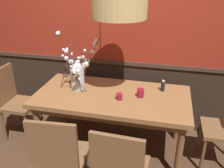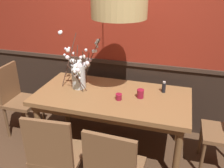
{
  "view_description": "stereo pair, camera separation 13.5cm",
  "coord_description": "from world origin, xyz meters",
  "px_view_note": "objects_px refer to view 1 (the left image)",
  "views": [
    {
      "loc": [
        0.57,
        -2.39,
        2.02
      ],
      "look_at": [
        0.0,
        0.0,
        0.87
      ],
      "focal_mm": 38.94,
      "sensor_mm": 36.0,
      "label": 1
    },
    {
      "loc": [
        0.7,
        -2.36,
        2.02
      ],
      "look_at": [
        0.0,
        0.0,
        0.87
      ],
      "focal_mm": 38.94,
      "sensor_mm": 36.0,
      "label": 2
    }
  ],
  "objects_px": {
    "dining_table": "(112,101)",
    "chair_near_side_left": "(59,154)",
    "candle_holder_nearer_edge": "(119,96)",
    "condiment_bottle": "(163,86)",
    "pendant_lamp": "(119,6)",
    "vase_with_blossoms": "(78,73)",
    "chair_far_side_right": "(140,83)",
    "candle_holder_nearer_center": "(141,93)",
    "chair_far_side_left": "(106,79)",
    "chair_head_west_end": "(14,99)"
  },
  "relations": [
    {
      "from": "chair_head_west_end",
      "to": "candle_holder_nearer_center",
      "type": "bearing_deg",
      "value": 1.46
    },
    {
      "from": "chair_far_side_left",
      "to": "candle_holder_nearer_edge",
      "type": "relative_size",
      "value": 13.14
    },
    {
      "from": "chair_near_side_left",
      "to": "condiment_bottle",
      "type": "height_order",
      "value": "chair_near_side_left"
    },
    {
      "from": "candle_holder_nearer_center",
      "to": "pendant_lamp",
      "type": "relative_size",
      "value": 0.08
    },
    {
      "from": "chair_far_side_right",
      "to": "pendant_lamp",
      "type": "height_order",
      "value": "pendant_lamp"
    },
    {
      "from": "chair_near_side_left",
      "to": "vase_with_blossoms",
      "type": "xyz_separation_m",
      "value": [
        -0.14,
        0.93,
        0.41
      ]
    },
    {
      "from": "chair_near_side_left",
      "to": "candle_holder_nearer_edge",
      "type": "height_order",
      "value": "chair_near_side_left"
    },
    {
      "from": "chair_near_side_left",
      "to": "candle_holder_nearer_edge",
      "type": "xyz_separation_m",
      "value": [
        0.4,
        0.74,
        0.26
      ]
    },
    {
      "from": "dining_table",
      "to": "chair_head_west_end",
      "type": "distance_m",
      "value": 1.29
    },
    {
      "from": "vase_with_blossoms",
      "to": "condiment_bottle",
      "type": "height_order",
      "value": "vase_with_blossoms"
    },
    {
      "from": "chair_far_side_right",
      "to": "vase_with_blossoms",
      "type": "relative_size",
      "value": 1.47
    },
    {
      "from": "chair_far_side_right",
      "to": "candle_holder_nearer_edge",
      "type": "xyz_separation_m",
      "value": [
        -0.11,
        -0.96,
        0.25
      ]
    },
    {
      "from": "chair_far_side_right",
      "to": "candle_holder_nearer_edge",
      "type": "bearing_deg",
      "value": -96.38
    },
    {
      "from": "chair_head_west_end",
      "to": "chair_far_side_left",
      "type": "height_order",
      "value": "chair_far_side_left"
    },
    {
      "from": "chair_head_west_end",
      "to": "candle_holder_nearer_center",
      "type": "height_order",
      "value": "chair_head_west_end"
    },
    {
      "from": "chair_far_side_right",
      "to": "candle_holder_nearer_center",
      "type": "height_order",
      "value": "chair_far_side_right"
    },
    {
      "from": "candle_holder_nearer_edge",
      "to": "chair_near_side_left",
      "type": "bearing_deg",
      "value": -118.09
    },
    {
      "from": "chair_far_side_right",
      "to": "chair_near_side_left",
      "type": "height_order",
      "value": "chair_far_side_right"
    },
    {
      "from": "dining_table",
      "to": "condiment_bottle",
      "type": "height_order",
      "value": "condiment_bottle"
    },
    {
      "from": "pendant_lamp",
      "to": "chair_near_side_left",
      "type": "bearing_deg",
      "value": -113.88
    },
    {
      "from": "chair_far_side_left",
      "to": "pendant_lamp",
      "type": "bearing_deg",
      "value": -66.5
    },
    {
      "from": "chair_far_side_right",
      "to": "pendant_lamp",
      "type": "bearing_deg",
      "value": -98.89
    },
    {
      "from": "chair_far_side_left",
      "to": "chair_near_side_left",
      "type": "bearing_deg",
      "value": -89.59
    },
    {
      "from": "candle_holder_nearer_edge",
      "to": "condiment_bottle",
      "type": "bearing_deg",
      "value": 35.5
    },
    {
      "from": "vase_with_blossoms",
      "to": "candle_holder_nearer_edge",
      "type": "xyz_separation_m",
      "value": [
        0.54,
        -0.18,
        -0.15
      ]
    },
    {
      "from": "chair_near_side_left",
      "to": "chair_head_west_end",
      "type": "bearing_deg",
      "value": 140.64
    },
    {
      "from": "candle_holder_nearer_center",
      "to": "pendant_lamp",
      "type": "bearing_deg",
      "value": -174.03
    },
    {
      "from": "pendant_lamp",
      "to": "candle_holder_nearer_center",
      "type": "bearing_deg",
      "value": 5.97
    },
    {
      "from": "vase_with_blossoms",
      "to": "candle_holder_nearer_center",
      "type": "relative_size",
      "value": 6.5
    },
    {
      "from": "dining_table",
      "to": "chair_near_side_left",
      "type": "relative_size",
      "value": 1.87
    },
    {
      "from": "candle_holder_nearer_edge",
      "to": "vase_with_blossoms",
      "type": "bearing_deg",
      "value": 161.39
    },
    {
      "from": "pendant_lamp",
      "to": "vase_with_blossoms",
      "type": "bearing_deg",
      "value": 169.42
    },
    {
      "from": "candle_holder_nearer_edge",
      "to": "pendant_lamp",
      "type": "height_order",
      "value": "pendant_lamp"
    },
    {
      "from": "candle_holder_nearer_center",
      "to": "chair_far_side_left",
      "type": "bearing_deg",
      "value": 126.5
    },
    {
      "from": "candle_holder_nearer_edge",
      "to": "chair_far_side_left",
      "type": "bearing_deg",
      "value": 113.09
    },
    {
      "from": "chair_far_side_right",
      "to": "vase_with_blossoms",
      "type": "bearing_deg",
      "value": -129.61
    },
    {
      "from": "chair_head_west_end",
      "to": "pendant_lamp",
      "type": "relative_size",
      "value": 0.79
    },
    {
      "from": "chair_head_west_end",
      "to": "condiment_bottle",
      "type": "height_order",
      "value": "chair_head_west_end"
    },
    {
      "from": "chair_far_side_right",
      "to": "chair_head_west_end",
      "type": "bearing_deg",
      "value": -149.26
    },
    {
      "from": "chair_far_side_left",
      "to": "condiment_bottle",
      "type": "xyz_separation_m",
      "value": [
        0.86,
        -0.64,
        0.27
      ]
    },
    {
      "from": "candle_holder_nearer_center",
      "to": "chair_head_west_end",
      "type": "bearing_deg",
      "value": -178.54
    },
    {
      "from": "dining_table",
      "to": "pendant_lamp",
      "type": "xyz_separation_m",
      "value": [
        0.08,
        -0.01,
        1.06
      ]
    },
    {
      "from": "chair_near_side_left",
      "to": "condiment_bottle",
      "type": "xyz_separation_m",
      "value": [
        0.85,
        1.07,
        0.28
      ]
    },
    {
      "from": "candle_holder_nearer_edge",
      "to": "chair_far_side_right",
      "type": "bearing_deg",
      "value": 83.62
    },
    {
      "from": "vase_with_blossoms",
      "to": "candle_holder_nearer_center",
      "type": "distance_m",
      "value": 0.77
    },
    {
      "from": "candle_holder_nearer_edge",
      "to": "condiment_bottle",
      "type": "xyz_separation_m",
      "value": [
        0.45,
        0.32,
        0.03
      ]
    },
    {
      "from": "candle_holder_nearer_center",
      "to": "pendant_lamp",
      "type": "distance_m",
      "value": 0.95
    },
    {
      "from": "candle_holder_nearer_edge",
      "to": "dining_table",
      "type": "bearing_deg",
      "value": 138.02
    },
    {
      "from": "chair_far_side_right",
      "to": "vase_with_blossoms",
      "type": "xyz_separation_m",
      "value": [
        -0.65,
        -0.78,
        0.41
      ]
    },
    {
      "from": "condiment_bottle",
      "to": "vase_with_blossoms",
      "type": "bearing_deg",
      "value": -171.92
    }
  ]
}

